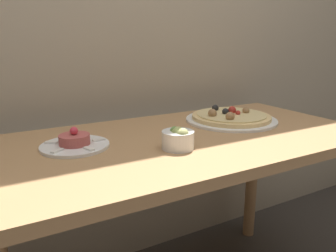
{
  "coord_description": "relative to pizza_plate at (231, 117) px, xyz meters",
  "views": [
    {
      "loc": [
        -0.58,
        -0.59,
        1.07
      ],
      "look_at": [
        -0.05,
        0.36,
        0.78
      ],
      "focal_mm": 35.0,
      "sensor_mm": 36.0,
      "label": 1
    }
  ],
  "objects": [
    {
      "name": "pizza_plate",
      "position": [
        0.0,
        0.0,
        0.0
      ],
      "size": [
        0.37,
        0.37,
        0.06
      ],
      "color": "white",
      "rests_on": "dining_table"
    },
    {
      "name": "small_bowl",
      "position": [
        -0.37,
        -0.2,
        0.02
      ],
      "size": [
        0.1,
        0.1,
        0.07
      ],
      "color": "white",
      "rests_on": "dining_table"
    },
    {
      "name": "tartare_plate",
      "position": [
        -0.65,
        -0.03,
        -0.0
      ],
      "size": [
        0.21,
        0.21,
        0.07
      ],
      "color": "white",
      "rests_on": "dining_table"
    },
    {
      "name": "dining_table",
      "position": [
        -0.29,
        -0.09,
        -0.12
      ],
      "size": [
        1.35,
        0.68,
        0.74
      ],
      "color": "#AD7F51",
      "rests_on": "ground_plane"
    }
  ]
}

